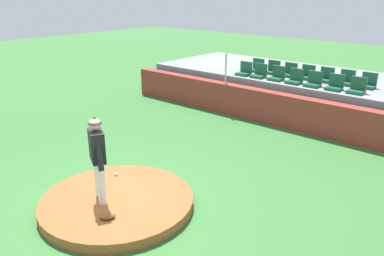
{
  "coord_description": "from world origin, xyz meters",
  "views": [
    {
      "loc": [
        5.84,
        -4.36,
        4.33
      ],
      "look_at": [
        0.0,
        2.42,
        1.11
      ],
      "focal_mm": 36.05,
      "sensor_mm": 36.0,
      "label": 1
    }
  ],
  "objects_px": {
    "stadium_chair_8": "(273,70)",
    "stadium_chair_12": "(346,80)",
    "stadium_chair_1": "(259,73)",
    "fielding_glove": "(107,216)",
    "stadium_chair_3": "(295,79)",
    "stadium_chair_9": "(290,72)",
    "baseball": "(116,174)",
    "stadium_chair_4": "(314,82)",
    "stadium_chair_11": "(326,77)",
    "stadium_chair_7": "(257,68)",
    "stadium_chair_13": "(368,83)",
    "pitcher": "(97,153)",
    "stadium_chair_6": "(357,88)",
    "stadium_chair_10": "(307,75)",
    "stadium_chair_0": "(245,71)",
    "stadium_chair_5": "(335,85)",
    "stadium_chair_2": "(277,76)"
  },
  "relations": [
    {
      "from": "stadium_chair_1",
      "to": "stadium_chair_12",
      "type": "height_order",
      "value": "same"
    },
    {
      "from": "stadium_chair_4",
      "to": "stadium_chair_9",
      "type": "distance_m",
      "value": 1.63
    },
    {
      "from": "fielding_glove",
      "to": "stadium_chair_9",
      "type": "xyz_separation_m",
      "value": [
        -1.15,
        9.38,
        1.16
      ]
    },
    {
      "from": "stadium_chair_7",
      "to": "stadium_chair_13",
      "type": "relative_size",
      "value": 1.0
    },
    {
      "from": "fielding_glove",
      "to": "stadium_chair_13",
      "type": "distance_m",
      "value": 9.65
    },
    {
      "from": "stadium_chair_6",
      "to": "stadium_chair_10",
      "type": "relative_size",
      "value": 1.0
    },
    {
      "from": "fielding_glove",
      "to": "stadium_chair_8",
      "type": "height_order",
      "value": "stadium_chair_8"
    },
    {
      "from": "pitcher",
      "to": "stadium_chair_7",
      "type": "distance_m",
      "value": 9.2
    },
    {
      "from": "stadium_chair_1",
      "to": "stadium_chair_5",
      "type": "xyz_separation_m",
      "value": [
        2.83,
        -0.0,
        0.0
      ]
    },
    {
      "from": "stadium_chair_0",
      "to": "stadium_chair_10",
      "type": "relative_size",
      "value": 1.0
    },
    {
      "from": "stadium_chair_6",
      "to": "stadium_chair_8",
      "type": "relative_size",
      "value": 1.0
    },
    {
      "from": "fielding_glove",
      "to": "stadium_chair_3",
      "type": "xyz_separation_m",
      "value": [
        -0.48,
        8.48,
        1.16
      ]
    },
    {
      "from": "baseball",
      "to": "stadium_chair_0",
      "type": "distance_m",
      "value": 7.44
    },
    {
      "from": "stadium_chair_0",
      "to": "stadium_chair_9",
      "type": "relative_size",
      "value": 1.0
    },
    {
      "from": "stadium_chair_7",
      "to": "baseball",
      "type": "bearing_deg",
      "value": 98.78
    },
    {
      "from": "stadium_chair_7",
      "to": "stadium_chair_1",
      "type": "bearing_deg",
      "value": 126.4
    },
    {
      "from": "stadium_chair_7",
      "to": "stadium_chair_12",
      "type": "xyz_separation_m",
      "value": [
        3.5,
        0.05,
        0.0
      ]
    },
    {
      "from": "stadium_chair_12",
      "to": "stadium_chair_9",
      "type": "bearing_deg",
      "value": 1.28
    },
    {
      "from": "pitcher",
      "to": "baseball",
      "type": "xyz_separation_m",
      "value": [
        -0.62,
        0.88,
        -1.01
      ]
    },
    {
      "from": "stadium_chair_0",
      "to": "stadium_chair_12",
      "type": "bearing_deg",
      "value": -164.92
    },
    {
      "from": "stadium_chair_2",
      "to": "stadium_chair_4",
      "type": "xyz_separation_m",
      "value": [
        1.39,
        -0.05,
        0.0
      ]
    },
    {
      "from": "fielding_glove",
      "to": "stadium_chair_1",
      "type": "bearing_deg",
      "value": -128.27
    },
    {
      "from": "baseball",
      "to": "stadium_chair_1",
      "type": "xyz_separation_m",
      "value": [
        -0.6,
        7.24,
        1.18
      ]
    },
    {
      "from": "fielding_glove",
      "to": "stadium_chair_13",
      "type": "height_order",
      "value": "stadium_chair_13"
    },
    {
      "from": "stadium_chair_1",
      "to": "baseball",
      "type": "bearing_deg",
      "value": 94.76
    },
    {
      "from": "fielding_glove",
      "to": "stadium_chair_9",
      "type": "distance_m",
      "value": 9.53
    },
    {
      "from": "stadium_chair_5",
      "to": "stadium_chair_7",
      "type": "height_order",
      "value": "same"
    },
    {
      "from": "fielding_glove",
      "to": "stadium_chair_8",
      "type": "bearing_deg",
      "value": -129.6
    },
    {
      "from": "stadium_chair_3",
      "to": "stadium_chair_7",
      "type": "relative_size",
      "value": 1.0
    },
    {
      "from": "stadium_chair_0",
      "to": "stadium_chair_3",
      "type": "relative_size",
      "value": 1.0
    },
    {
      "from": "stadium_chair_1",
      "to": "stadium_chair_13",
      "type": "height_order",
      "value": "same"
    },
    {
      "from": "stadium_chair_1",
      "to": "stadium_chair_8",
      "type": "relative_size",
      "value": 1.0
    },
    {
      "from": "stadium_chair_0",
      "to": "stadium_chair_13",
      "type": "distance_m",
      "value": 4.31
    },
    {
      "from": "stadium_chair_7",
      "to": "stadium_chair_2",
      "type": "bearing_deg",
      "value": 148.07
    },
    {
      "from": "fielding_glove",
      "to": "stadium_chair_11",
      "type": "height_order",
      "value": "stadium_chair_11"
    },
    {
      "from": "stadium_chair_1",
      "to": "stadium_chair_10",
      "type": "distance_m",
      "value": 1.7
    },
    {
      "from": "stadium_chair_4",
      "to": "stadium_chair_11",
      "type": "relative_size",
      "value": 1.0
    },
    {
      "from": "stadium_chair_3",
      "to": "stadium_chair_12",
      "type": "bearing_deg",
      "value": -146.24
    },
    {
      "from": "stadium_chair_8",
      "to": "stadium_chair_9",
      "type": "height_order",
      "value": "same"
    },
    {
      "from": "stadium_chair_3",
      "to": "stadium_chair_9",
      "type": "bearing_deg",
      "value": -53.34
    },
    {
      "from": "stadium_chair_11",
      "to": "stadium_chair_12",
      "type": "distance_m",
      "value": 0.71
    },
    {
      "from": "stadium_chair_3",
      "to": "stadium_chair_11",
      "type": "xyz_separation_m",
      "value": [
        0.71,
        0.93,
        0.0
      ]
    },
    {
      "from": "stadium_chair_5",
      "to": "stadium_chair_6",
      "type": "xyz_separation_m",
      "value": [
        0.69,
        0.03,
        0.0
      ]
    },
    {
      "from": "stadium_chair_8",
      "to": "stadium_chair_11",
      "type": "xyz_separation_m",
      "value": [
        2.12,
        -0.01,
        0.0
      ]
    },
    {
      "from": "stadium_chair_10",
      "to": "stadium_chair_9",
      "type": "bearing_deg",
      "value": 1.35
    },
    {
      "from": "stadium_chair_8",
      "to": "stadium_chair_12",
      "type": "relative_size",
      "value": 1.0
    },
    {
      "from": "stadium_chair_4",
      "to": "stadium_chair_6",
      "type": "height_order",
      "value": "same"
    },
    {
      "from": "stadium_chair_4",
      "to": "stadium_chair_9",
      "type": "height_order",
      "value": "same"
    },
    {
      "from": "stadium_chair_4",
      "to": "stadium_chair_7",
      "type": "relative_size",
      "value": 1.0
    },
    {
      "from": "stadium_chair_4",
      "to": "stadium_chair_13",
      "type": "distance_m",
      "value": 1.74
    }
  ]
}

